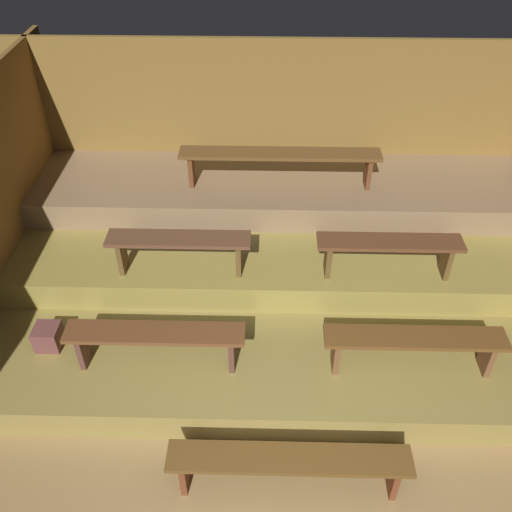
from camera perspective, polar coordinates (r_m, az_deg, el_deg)
ground at (r=5.86m, az=2.60°, el=-8.63°), size 6.52×5.32×0.08m
wall_back at (r=6.98m, az=2.69°, el=12.37°), size 6.52×0.06×2.32m
platform_lower at (r=6.09m, az=2.60°, el=-3.77°), size 5.72×3.47×0.31m
platform_middle at (r=6.38m, az=2.62°, el=2.13°), size 5.72×2.21×0.31m
platform_upper at (r=6.59m, az=2.65°, el=6.74°), size 5.72×1.27×0.31m
bench_floor_center at (r=4.59m, az=3.42°, el=-20.44°), size 1.89×0.27×0.42m
bench_lower_left at (r=5.03m, az=-10.29°, el=-8.30°), size 1.59×0.27×0.42m
bench_lower_right at (r=5.11m, az=15.92°, el=-8.58°), size 1.59×0.27×0.42m
bench_middle_left at (r=5.51m, az=-7.91°, el=1.14°), size 1.41×0.27×0.42m
bench_middle_right at (r=5.57m, az=13.51°, el=0.80°), size 1.41×0.27×0.42m
bench_upper_center at (r=6.24m, az=2.47°, el=10.02°), size 2.23×0.27×0.42m
wooden_crate_lower at (r=5.61m, az=-20.56°, el=-7.76°), size 0.23×0.23×0.23m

